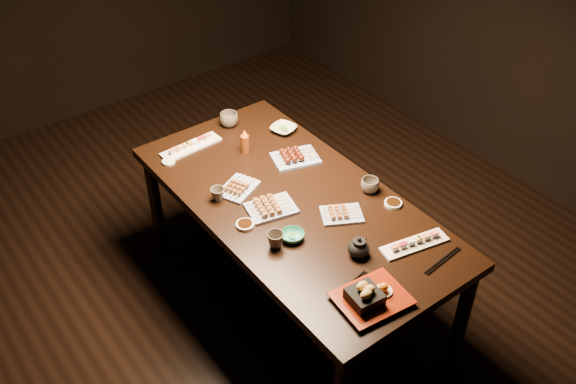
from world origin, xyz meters
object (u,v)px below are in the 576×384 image
(teacup_mid_right, at_px, (370,185))
(teapot, at_px, (359,247))
(edamame_bowl_cream, at_px, (283,129))
(yakitori_plate_center, at_px, (271,205))
(condiment_bottle, at_px, (245,141))
(sushi_platter_near, at_px, (415,242))
(dining_table, at_px, (294,254))
(teacup_far_left, at_px, (218,194))
(yakitori_plate_left, at_px, (238,185))
(edamame_bowl_green, at_px, (292,236))
(sushi_platter_far, at_px, (191,145))
(tempura_tray, at_px, (372,292))
(teacup_far_right, at_px, (229,119))
(teacup_near_left, at_px, (275,240))
(yakitori_plate_right, at_px, (342,212))

(teacup_mid_right, relative_size, teapot, 0.79)
(edamame_bowl_cream, bearing_deg, teacup_mid_right, -88.49)
(yakitori_plate_center, distance_m, teacup_mid_right, 0.52)
(condiment_bottle, bearing_deg, teacup_mid_right, -65.17)
(teapot, bearing_deg, yakitori_plate_center, 85.77)
(sushi_platter_near, height_order, condiment_bottle, condiment_bottle)
(dining_table, bearing_deg, teacup_far_left, 144.81)
(yakitori_plate_left, relative_size, edamame_bowl_green, 1.85)
(sushi_platter_far, distance_m, tempura_tray, 1.45)
(edamame_bowl_green, bearing_deg, teacup_far_right, 73.49)
(teacup_near_left, distance_m, condiment_bottle, 0.78)
(edamame_bowl_cream, relative_size, teacup_near_left, 1.73)
(sushi_platter_far, distance_m, teacup_near_left, 0.94)
(sushi_platter_near, xyz_separation_m, yakitori_plate_right, (-0.13, 0.36, 0.00))
(yakitori_plate_left, height_order, teacup_far_right, teacup_far_right)
(yakitori_plate_center, relative_size, yakitori_plate_left, 1.13)
(sushi_platter_near, distance_m, edamame_bowl_green, 0.57)
(edamame_bowl_green, bearing_deg, teapot, -56.47)
(tempura_tray, distance_m, teacup_far_right, 1.53)
(dining_table, xyz_separation_m, yakitori_plate_center, (-0.13, 0.01, 0.40))
(sushi_platter_far, height_order, edamame_bowl_green, sushi_platter_far)
(yakitori_plate_right, distance_m, teacup_near_left, 0.38)
(teacup_near_left, bearing_deg, edamame_bowl_green, -5.43)
(edamame_bowl_cream, xyz_separation_m, teapot, (-0.34, -1.03, 0.03))
(condiment_bottle, bearing_deg, teapot, -92.73)
(yakitori_plate_right, xyz_separation_m, edamame_bowl_green, (-0.29, 0.01, -0.01))
(yakitori_plate_center, bearing_deg, yakitori_plate_left, 113.21)
(yakitori_plate_right, xyz_separation_m, teacup_far_left, (-0.42, 0.47, 0.01))
(sushi_platter_far, xyz_separation_m, yakitori_plate_left, (0.00, -0.48, 0.00))
(yakitori_plate_center, distance_m, tempura_tray, 0.74)
(teacup_near_left, bearing_deg, yakitori_plate_right, -3.00)
(tempura_tray, bearing_deg, condiment_bottle, 87.37)
(teacup_near_left, relative_size, teacup_far_right, 0.76)
(teacup_far_left, bearing_deg, yakitori_plate_left, 2.89)
(yakitori_plate_right, height_order, tempura_tray, tempura_tray)
(yakitori_plate_center, relative_size, yakitori_plate_right, 1.18)
(edamame_bowl_cream, height_order, teacup_mid_right, teacup_mid_right)
(sushi_platter_far, bearing_deg, teacup_far_left, 72.30)
(yakitori_plate_center, height_order, condiment_bottle, condiment_bottle)
(sushi_platter_near, height_order, tempura_tray, tempura_tray)
(sushi_platter_near, relative_size, yakitori_plate_center, 1.41)
(tempura_tray, relative_size, teacup_near_left, 3.68)
(sushi_platter_far, xyz_separation_m, teacup_near_left, (-0.09, -0.93, 0.02))
(sushi_platter_near, relative_size, teacup_mid_right, 3.56)
(edamame_bowl_cream, bearing_deg, condiment_bottle, -172.17)
(dining_table, bearing_deg, sushi_platter_near, -65.30)
(dining_table, bearing_deg, teapot, -88.28)
(teacup_far_left, bearing_deg, edamame_bowl_cream, 25.59)
(edamame_bowl_cream, bearing_deg, teapot, -108.30)
(yakitori_plate_left, height_order, edamame_bowl_green, yakitori_plate_left)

